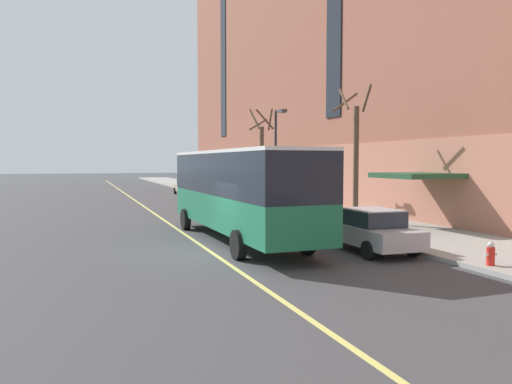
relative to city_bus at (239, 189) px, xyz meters
name	(u,v)px	position (x,y,z in m)	size (l,w,h in m)	color
ground_plane	(215,254)	(-1.63, -2.35, -2.14)	(260.00, 260.00, 0.00)	#424244
sidewalk	(390,229)	(7.71, 0.65, -2.07)	(5.57, 160.00, 0.15)	#9E9B93
city_bus	(239,189)	(0.00, 0.00, 0.00)	(3.03, 12.18, 3.70)	#1E704C
parked_car_silver_0	(369,230)	(3.75, -3.79, -1.36)	(2.03, 4.61, 1.56)	#B7B7BC
parked_car_black_2	(216,194)	(3.61, 17.20, -1.36)	(2.05, 4.40, 1.56)	black
parked_car_champagne_3	(186,187)	(3.85, 29.40, -1.36)	(1.92, 4.41, 1.56)	#BCAD89
street_tree_mid_block	(355,155)	(7.14, 2.93, 1.46)	(1.72, 1.73, 6.95)	brown
street_tree_far_uptown	(262,155)	(7.16, 16.67, 1.60)	(1.72, 1.69, 7.15)	brown
street_lamp	(277,149)	(5.52, 9.51, 1.91)	(0.36, 1.48, 6.29)	#2D2D30
fire_hydrant	(491,254)	(5.42, -7.75, -1.65)	(0.42, 0.24, 0.72)	red
lane_centerline	(195,241)	(-1.70, 0.65, -2.14)	(0.16, 140.00, 0.01)	#E0D66B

